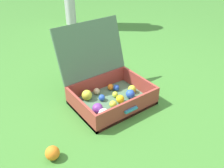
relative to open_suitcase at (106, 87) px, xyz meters
name	(u,v)px	position (x,y,z in m)	size (l,w,h in m)	color
ground_plane	(107,107)	(-0.05, -0.08, -0.13)	(16.00, 16.00, 0.00)	#3D7A2D
open_suitcase	(106,87)	(0.00, 0.00, 0.00)	(0.58, 0.61, 0.58)	#4C7051
stray_ball_on_grass	(52,153)	(-0.60, -0.31, -0.08)	(0.09, 0.09, 0.09)	orange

